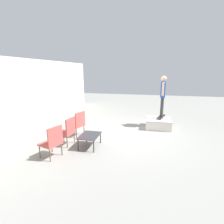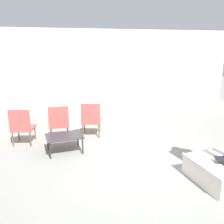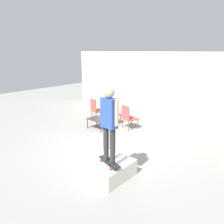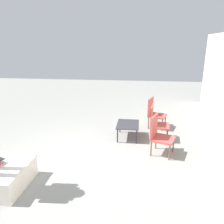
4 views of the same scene
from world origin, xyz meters
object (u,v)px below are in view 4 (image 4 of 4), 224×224
patio_chair_left (154,112)px  patio_chair_center (156,122)px  coffee_table (128,126)px  patio_chair_right (159,134)px

patio_chair_left → patio_chair_center: bearing=-162.1°
coffee_table → patio_chair_right: patio_chair_right is taller
coffee_table → patio_chair_center: size_ratio=0.88×
patio_chair_center → patio_chair_right: bearing=-172.9°
coffee_table → patio_chair_right: 1.19m
patio_chair_right → coffee_table: bearing=61.8°
coffee_table → patio_chair_right: (0.87, 0.80, 0.15)m
patio_chair_left → patio_chair_center: same height
patio_chair_left → patio_chair_right: same height
coffee_table → patio_chair_center: 0.81m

